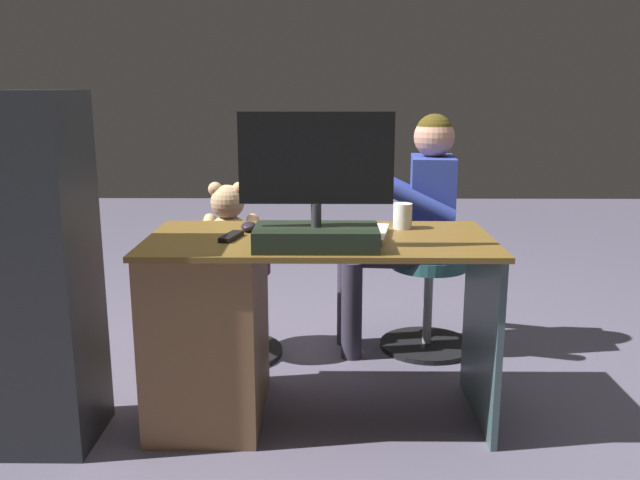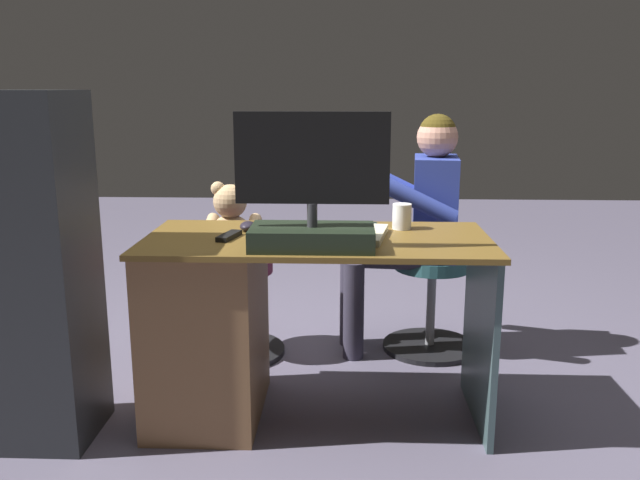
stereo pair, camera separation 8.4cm
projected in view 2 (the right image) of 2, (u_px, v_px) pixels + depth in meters
name	position (u px, v px, depth m)	size (l,w,h in m)	color
ground_plane	(320.00, 381.00, 2.96)	(10.00, 10.00, 0.00)	#5C566A
desk	(230.00, 322.00, 2.59)	(1.29, 0.62, 0.72)	brown
monitor	(312.00, 208.00, 2.31)	(0.53, 0.24, 0.47)	black
keyboard	(324.00, 227.00, 2.63)	(0.42, 0.14, 0.02)	black
computer_mouse	(248.00, 226.00, 2.61)	(0.06, 0.10, 0.04)	#241E2A
cup	(402.00, 216.00, 2.64)	(0.07, 0.07, 0.10)	white
tv_remote	(229.00, 236.00, 2.48)	(0.04, 0.15, 0.02)	black
notebook_binder	(355.00, 234.00, 2.50)	(0.22, 0.30, 0.02)	beige
office_chair_teddy	(233.00, 301.00, 3.21)	(0.49, 0.49, 0.47)	black
teddy_bear	(231.00, 225.00, 3.15)	(0.27, 0.27, 0.37)	tan
visitor_chair	(431.00, 297.00, 3.27)	(0.46, 0.46, 0.47)	black
person	(415.00, 214.00, 3.17)	(0.56, 0.51, 1.15)	#2E3E99
equipment_rack	(24.00, 271.00, 2.38)	(0.44, 0.36, 1.26)	#26292C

